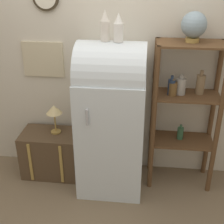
{
  "coord_description": "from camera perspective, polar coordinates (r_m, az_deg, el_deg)",
  "views": [
    {
      "loc": [
        0.32,
        -2.54,
        2.26
      ],
      "look_at": [
        0.0,
        0.22,
        0.87
      ],
      "focal_mm": 50.0,
      "sensor_mm": 36.0,
      "label": 1
    }
  ],
  "objects": [
    {
      "name": "wall_back",
      "position": [
        3.26,
        0.55,
        10.45
      ],
      "size": [
        7.0,
        0.09,
        2.7
      ],
      "color": "beige",
      "rests_on": "ground_plane"
    },
    {
      "name": "refrigerator",
      "position": [
        3.13,
        -0.08,
        -0.66
      ],
      "size": [
        0.65,
        0.69,
        1.57
      ],
      "color": "silver",
      "rests_on": "ground_plane"
    },
    {
      "name": "ground_plane",
      "position": [
        3.42,
        -0.5,
        -14.8
      ],
      "size": [
        12.0,
        12.0,
        0.0
      ],
      "primitive_type": "plane",
      "color": "#7A664C"
    },
    {
      "name": "globe",
      "position": [
        2.99,
        14.75,
        15.09
      ],
      "size": [
        0.23,
        0.23,
        0.27
      ],
      "color": "#AD8942",
      "rests_on": "shelf_unit"
    },
    {
      "name": "shelf_unit",
      "position": [
        3.21,
        13.15,
        1.23
      ],
      "size": [
        0.67,
        0.37,
        1.55
      ],
      "color": "brown",
      "rests_on": "ground_plane"
    },
    {
      "name": "vase_left",
      "position": [
        2.85,
        -1.29,
        15.36
      ],
      "size": [
        0.08,
        0.08,
        0.28
      ],
      "color": "silver",
      "rests_on": "refrigerator"
    },
    {
      "name": "desk_lamp",
      "position": [
        3.38,
        -10.54,
        0.15
      ],
      "size": [
        0.17,
        0.17,
        0.33
      ],
      "color": "#AD8942",
      "rests_on": "suitcase_trunk"
    },
    {
      "name": "vase_center",
      "position": [
        2.83,
        1.19,
        15.01
      ],
      "size": [
        0.09,
        0.09,
        0.25
      ],
      "color": "white",
      "rests_on": "refrigerator"
    },
    {
      "name": "suitcase_trunk",
      "position": [
        3.63,
        -11.07,
        -7.37
      ],
      "size": [
        0.62,
        0.41,
        0.52
      ],
      "color": "brown",
      "rests_on": "ground_plane"
    }
  ]
}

